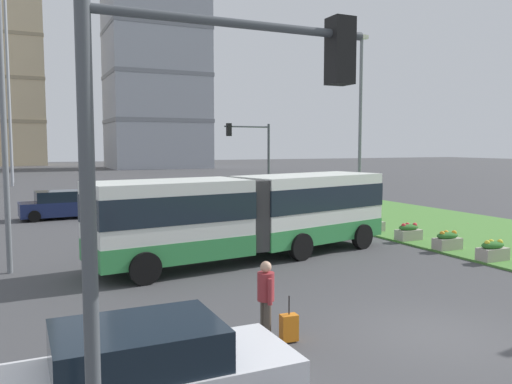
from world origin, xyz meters
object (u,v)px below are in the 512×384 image
(pedestrian_crossing, at_px, (266,296))
(flower_planter_3, at_px, (409,232))
(traffic_light_far_right, at_px, (254,151))
(rolling_suitcase, at_px, (289,327))
(flower_planter_1, at_px, (493,250))
(articulated_bus, at_px, (250,214))
(car_navy_sedan, at_px, (60,205))
(streetlight_median, at_px, (360,121))
(apartment_tower_centre, at_px, (156,56))
(streetlight_left, at_px, (3,106))
(flower_planter_4, at_px, (373,224))
(flower_planter_2, at_px, (447,240))
(car_white_van, at_px, (146,379))
(traffic_light_near_left, at_px, (192,168))

(pedestrian_crossing, relative_size, flower_planter_3, 1.58)
(flower_planter_3, relative_size, traffic_light_far_right, 0.20)
(rolling_suitcase, xyz_separation_m, flower_planter_1, (10.15, 3.60, 0.11))
(articulated_bus, xyz_separation_m, flower_planter_3, (7.59, 0.21, -1.23))
(articulated_bus, relative_size, car_navy_sedan, 2.66)
(articulated_bus, xyz_separation_m, streetlight_median, (9.49, 6.47, 3.85))
(articulated_bus, relative_size, pedestrian_crossing, 6.90)
(streetlight_median, bearing_deg, pedestrian_crossing, -131.68)
(articulated_bus, bearing_deg, apartment_tower_centre, 78.53)
(flower_planter_1, relative_size, flower_planter_3, 1.00)
(flower_planter_3, bearing_deg, flower_planter_1, -90.00)
(streetlight_left, bearing_deg, flower_planter_3, -3.86)
(pedestrian_crossing, bearing_deg, streetlight_left, 119.59)
(flower_planter_4, height_order, streetlight_left, streetlight_left)
(flower_planter_1, xyz_separation_m, flower_planter_3, (0.00, 4.38, 0.00))
(articulated_bus, height_order, flower_planter_1, articulated_bus)
(articulated_bus, relative_size, traffic_light_far_right, 2.17)
(traffic_light_far_right, bearing_deg, flower_planter_2, -84.63)
(flower_planter_1, height_order, streetlight_median, streetlight_median)
(car_white_van, distance_m, rolling_suitcase, 4.12)
(pedestrian_crossing, height_order, rolling_suitcase, pedestrian_crossing)
(streetlight_left, bearing_deg, traffic_light_far_right, 40.10)
(traffic_light_near_left, bearing_deg, car_navy_sedan, 89.18)
(rolling_suitcase, bearing_deg, pedestrian_crossing, 156.04)
(flower_planter_2, xyz_separation_m, streetlight_left, (-15.62, 3.29, 4.96))
(flower_planter_1, height_order, flower_planter_4, same)
(rolling_suitcase, xyz_separation_m, traffic_light_far_right, (8.72, 20.98, 3.49))
(car_white_van, xyz_separation_m, streetlight_left, (-1.96, 11.14, 4.64))
(rolling_suitcase, bearing_deg, streetlight_median, 49.76)
(flower_planter_4, bearing_deg, traffic_light_far_right, 97.77)
(articulated_bus, relative_size, flower_planter_2, 10.92)
(flower_planter_1, height_order, streetlight_left, streetlight_left)
(traffic_light_far_right, relative_size, apartment_tower_centre, 0.14)
(car_navy_sedan, distance_m, flower_planter_1, 22.50)
(flower_planter_3, bearing_deg, streetlight_median, 73.12)
(articulated_bus, xyz_separation_m, traffic_light_near_left, (-5.93, -11.79, 2.26))
(traffic_light_near_left, bearing_deg, streetlight_left, 99.11)
(flower_planter_4, relative_size, traffic_light_near_left, 0.19)
(articulated_bus, height_order, apartment_tower_centre, apartment_tower_centre)
(traffic_light_near_left, distance_m, apartment_tower_centre, 93.76)
(flower_planter_1, relative_size, traffic_light_near_left, 0.19)
(traffic_light_near_left, bearing_deg, traffic_light_far_right, 64.18)
(flower_planter_2, height_order, traffic_light_far_right, traffic_light_far_right)
(pedestrian_crossing, xyz_separation_m, flower_planter_2, (10.60, 5.55, -0.58))
(pedestrian_crossing, bearing_deg, car_navy_sedan, 96.74)
(rolling_suitcase, relative_size, flower_planter_4, 0.88)
(articulated_bus, height_order, pedestrian_crossing, articulated_bus)
(articulated_bus, distance_m, traffic_light_near_left, 13.39)
(streetlight_median, bearing_deg, flower_planter_2, -102.61)
(flower_planter_3, relative_size, streetlight_median, 0.11)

